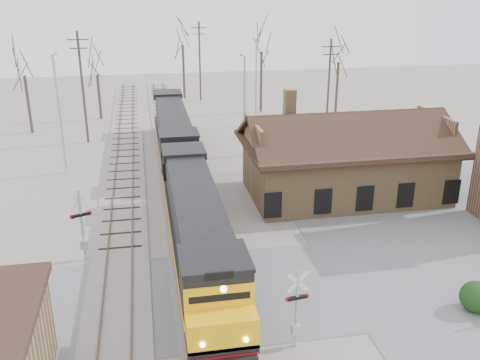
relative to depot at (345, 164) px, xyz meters
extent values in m
plane|color=gray|center=(-11.99, -12.00, -2.41)|extent=(140.00, 140.00, 0.00)
cube|color=slate|center=(-11.99, -12.00, -2.39)|extent=(60.00, 9.00, 0.03)
cube|color=slate|center=(6.01, -8.00, -2.39)|extent=(22.00, 26.00, 0.03)
cube|color=gray|center=(-11.99, 3.00, -2.35)|extent=(3.40, 90.00, 0.12)
cube|color=#473323|center=(-12.71, 3.00, -2.24)|extent=(0.08, 90.00, 0.14)
cube|color=#473323|center=(-11.27, 3.00, -2.24)|extent=(0.08, 90.00, 0.14)
cube|color=gray|center=(-16.49, 3.00, -2.35)|extent=(3.40, 90.00, 0.12)
cube|color=#473323|center=(-17.21, 3.00, -2.24)|extent=(0.08, 90.00, 0.14)
cube|color=#473323|center=(-15.77, 3.00, -2.24)|extent=(0.08, 90.00, 0.14)
cube|color=#90704A|center=(0.01, 0.00, -0.41)|extent=(14.00, 8.00, 4.00)
cube|color=black|center=(0.01, 0.00, 1.69)|extent=(15.20, 9.20, 0.30)
cube|color=black|center=(0.01, -2.30, 2.69)|extent=(15.00, 4.71, 2.66)
cube|color=black|center=(0.01, 2.30, 2.69)|extent=(15.00, 4.71, 2.66)
cube|color=#90704A|center=(-3.99, 1.50, 4.39)|extent=(0.80, 0.80, 2.20)
cube|color=black|center=(-11.99, -14.81, -1.87)|extent=(2.44, 3.91, 0.98)
cube|color=black|center=(-11.99, -2.11, -1.87)|extent=(2.44, 3.91, 0.98)
cube|color=black|center=(-11.99, -8.46, -1.09)|extent=(2.93, 19.54, 0.34)
cube|color=#970A0D|center=(-11.99, -8.46, -1.30)|extent=(2.95, 19.54, 0.12)
cube|color=black|center=(-11.99, -7.24, 0.43)|extent=(2.54, 14.17, 2.74)
cube|color=black|center=(-11.99, -15.69, 0.43)|extent=(2.93, 2.74, 2.74)
cube|color=#F7B50D|center=(-11.99, -17.35, -0.40)|extent=(2.93, 1.76, 1.37)
cylinder|color=#FFF2CC|center=(-11.99, -18.25, 1.89)|extent=(0.27, 0.10, 0.27)
cube|color=black|center=(-11.99, 5.23, -1.87)|extent=(2.44, 3.91, 0.98)
cube|color=black|center=(-11.99, 17.94, -1.87)|extent=(2.44, 3.91, 0.98)
cube|color=black|center=(-11.99, 11.59, -1.09)|extent=(2.93, 19.54, 0.34)
cube|color=#970A0D|center=(-11.99, 11.59, -1.30)|extent=(2.95, 19.54, 0.12)
cube|color=black|center=(-11.99, 12.81, 0.43)|extent=(2.54, 14.17, 2.74)
cube|color=black|center=(-11.99, 4.35, 0.43)|extent=(2.93, 2.74, 2.74)
cube|color=black|center=(-11.99, 2.69, -0.40)|extent=(2.93, 1.76, 1.37)
cube|color=black|center=(-11.99, 1.71, -1.87)|extent=(2.74, 0.25, 0.98)
cylinder|color=#A5A8AD|center=(-8.55, -16.72, -0.47)|extent=(0.14, 0.14, 3.88)
cube|color=silver|center=(-8.55, -16.72, 0.89)|extent=(1.01, 0.17, 1.02)
cube|color=silver|center=(-8.55, -16.72, 0.89)|extent=(1.01, 0.17, 1.02)
cube|color=black|center=(-8.55, -16.72, 0.12)|extent=(0.89, 0.26, 0.15)
cylinder|color=#B20C0C|center=(-8.98, -16.78, 0.12)|extent=(0.24, 0.11, 0.23)
cylinder|color=#B20C0C|center=(-8.12, -16.67, 0.12)|extent=(0.24, 0.11, 0.23)
cube|color=#A5A8AD|center=(-8.55, -16.72, -1.53)|extent=(0.39, 0.29, 0.49)
cylinder|color=#A5A8AD|center=(-18.44, -6.90, -0.20)|extent=(0.15, 0.15, 4.41)
cube|color=silver|center=(-18.44, -6.90, 1.34)|extent=(1.09, 0.46, 1.15)
cube|color=silver|center=(-18.44, -6.90, 1.34)|extent=(1.09, 0.46, 1.15)
cube|color=black|center=(-18.44, -6.90, 0.46)|extent=(0.98, 0.50, 0.17)
cylinder|color=#B20C0C|center=(-17.98, -6.72, 0.46)|extent=(0.28, 0.17, 0.26)
cylinder|color=#B20C0C|center=(-18.90, -7.09, 0.46)|extent=(0.28, 0.17, 0.26)
cube|color=#A5A8AD|center=(-18.44, -6.90, -1.41)|extent=(0.44, 0.33, 0.55)
sphere|color=black|center=(0.93, -15.70, -1.62)|extent=(1.57, 1.57, 1.57)
cylinder|color=#A5A8AD|center=(-21.26, 8.68, 2.54)|extent=(0.18, 0.18, 9.89)
cylinder|color=#A5A8AD|center=(-21.26, 9.58, 7.39)|extent=(0.12, 1.80, 0.12)
cube|color=#A5A8AD|center=(-21.26, 10.38, 7.29)|extent=(0.25, 0.50, 0.12)
cylinder|color=#A5A8AD|center=(-5.57, 10.71, 2.16)|extent=(0.18, 0.18, 9.13)
cylinder|color=#A5A8AD|center=(-5.57, 11.61, 6.62)|extent=(0.12, 1.80, 0.12)
cube|color=#A5A8AD|center=(-5.57, 12.41, 6.52)|extent=(0.25, 0.50, 0.12)
cylinder|color=#A5A8AD|center=(-2.30, 20.96, 2.33)|extent=(0.18, 0.18, 9.47)
cylinder|color=#A5A8AD|center=(-2.30, 21.86, 6.96)|extent=(0.12, 1.80, 0.12)
cube|color=#A5A8AD|center=(-2.30, 22.66, 6.86)|extent=(0.25, 0.50, 0.12)
cylinder|color=#382D23|center=(-20.18, 17.70, 3.02)|extent=(0.24, 0.24, 10.85)
cube|color=#382D23|center=(-20.18, 17.70, 7.64)|extent=(2.00, 0.10, 0.10)
cube|color=#382D23|center=(-20.18, 17.70, 6.84)|extent=(1.60, 0.10, 0.10)
cylinder|color=#382D23|center=(-6.79, 35.39, 2.72)|extent=(0.24, 0.24, 10.26)
cube|color=#382D23|center=(-6.79, 35.39, 7.06)|extent=(2.00, 0.10, 0.10)
cube|color=#382D23|center=(-6.79, 35.39, 6.26)|extent=(1.60, 0.10, 0.10)
cylinder|color=#382D23|center=(4.93, 18.03, 2.40)|extent=(0.24, 0.24, 9.62)
cube|color=#382D23|center=(4.93, 18.03, 6.42)|extent=(2.00, 0.10, 0.10)
cube|color=#382D23|center=(4.93, 18.03, 5.62)|extent=(1.60, 0.10, 0.10)
cylinder|color=#382D23|center=(-26.34, 22.55, 0.62)|extent=(0.32, 0.32, 6.06)
cylinder|color=#382D23|center=(-19.44, 27.36, 0.17)|extent=(0.32, 0.32, 5.15)
cylinder|color=#382D23|center=(-8.81, 37.26, 1.16)|extent=(0.32, 0.32, 7.13)
cylinder|color=#382D23|center=(-0.25, 27.52, 1.22)|extent=(0.32, 0.32, 7.25)
cylinder|color=#382D23|center=(7.79, 23.06, 0.81)|extent=(0.32, 0.32, 6.43)
camera|label=1|loc=(-14.59, -35.70, 13.04)|focal=40.00mm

